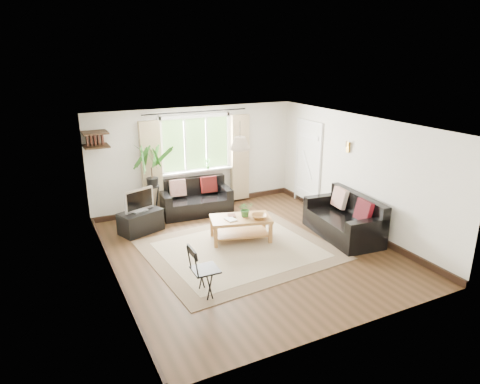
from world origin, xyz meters
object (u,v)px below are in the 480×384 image
sofa_right (343,217)px  coffee_table (241,229)px  tv_stand (141,222)px  palm_stand (153,183)px  folding_chair (205,270)px  sofa_back (196,198)px

sofa_right → coffee_table: 2.09m
tv_stand → palm_stand: size_ratio=0.50×
sofa_right → tv_stand: 4.16m
tv_stand → folding_chair: 2.88m
sofa_right → palm_stand: size_ratio=1.02×
palm_stand → coffee_table: bearing=-56.4°
sofa_back → folding_chair: size_ratio=1.91×
sofa_back → coffee_table: 1.82m
tv_stand → folding_chair: (0.30, -2.86, 0.19)m
coffee_table → tv_stand: size_ratio=1.38×
tv_stand → coffee_table: bearing=-57.7°
sofa_right → tv_stand: (-3.62, 2.03, -0.18)m
sofa_right → coffee_table: bearing=-105.4°
folding_chair → sofa_right: bearing=-74.9°
tv_stand → palm_stand: bearing=31.7°
sofa_back → folding_chair: bearing=-103.8°
coffee_table → sofa_right: bearing=-20.9°
folding_chair → coffee_table: bearing=-40.3°
sofa_back → coffee_table: (0.27, -1.80, -0.13)m
coffee_table → tv_stand: (-1.68, 1.29, -0.01)m
folding_chair → palm_stand: bearing=-1.4°
tv_stand → palm_stand: (0.45, 0.57, 0.62)m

